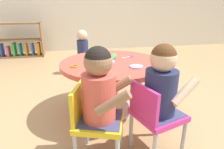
# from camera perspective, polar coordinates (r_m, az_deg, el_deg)

# --- Properties ---
(ground_plane) EXTENTS (10.00, 10.00, 0.00)m
(ground_plane) POSITION_cam_1_polar(r_m,az_deg,el_deg) (1.99, 0.00, -10.45)
(ground_plane) COLOR tan
(craft_table) EXTENTS (0.96, 0.96, 0.51)m
(craft_table) POSITION_cam_1_polar(r_m,az_deg,el_deg) (1.82, 0.00, 0.52)
(craft_table) COLOR silver
(craft_table) RESTS_ON ground
(child_chair_left) EXTENTS (0.38, 0.38, 0.54)m
(child_chair_left) POSITION_cam_1_polar(r_m,az_deg,el_deg) (1.28, -5.33, -13.28)
(child_chair_left) COLOR #B7B7BC
(child_chair_left) RESTS_ON ground
(seated_child_left) EXTENTS (0.41, 0.37, 0.51)m
(seated_child_left) POSITION_cam_1_polar(r_m,az_deg,el_deg) (1.16, -3.75, -4.04)
(seated_child_left) COLOR #3F4772
(seated_child_left) RESTS_ON ground
(child_chair_right) EXTENTS (0.37, 0.37, 0.54)m
(child_chair_right) POSITION_cam_1_polar(r_m,az_deg,el_deg) (1.35, 12.58, -11.73)
(child_chair_right) COLOR #B7B7BC
(child_chair_right) RESTS_ON ground
(seated_child_right) EXTENTS (0.41, 0.36, 0.51)m
(seated_child_right) POSITION_cam_1_polar(r_m,az_deg,el_deg) (1.27, 14.69, -2.47)
(seated_child_right) COLOR #3F4772
(seated_child_right) RESTS_ON ground
(bookshelf_low) EXTENTS (0.93, 0.28, 0.70)m
(bookshelf_low) POSITION_cam_1_polar(r_m,az_deg,el_deg) (4.42, -25.88, 8.64)
(bookshelf_low) COLOR olive
(bookshelf_low) RESTS_ON ground
(toddler_standing) EXTENTS (0.17, 0.17, 0.67)m
(toddler_standing) POSITION_cam_1_polar(r_m,az_deg,el_deg) (2.99, -8.72, 7.16)
(toddler_standing) COLOR #33384C
(toddler_standing) RESTS_ON ground
(rolling_pin) EXTENTS (0.13, 0.21, 0.05)m
(rolling_pin) POSITION_cam_1_polar(r_m,az_deg,el_deg) (1.83, -0.01, 5.05)
(rolling_pin) COLOR green
(rolling_pin) RESTS_ON craft_table
(craft_scissors) EXTENTS (0.14, 0.11, 0.01)m
(craft_scissors) POSITION_cam_1_polar(r_m,az_deg,el_deg) (1.97, 5.03, 5.36)
(craft_scissors) COLOR silver
(craft_scissors) RESTS_ON craft_table
(playdough_blob_0) EXTENTS (0.12, 0.12, 0.01)m
(playdough_blob_0) POSITION_cam_1_polar(r_m,az_deg,el_deg) (1.64, 7.32, 2.41)
(playdough_blob_0) COLOR #CC99E5
(playdough_blob_0) RESTS_ON craft_table
(playdough_blob_1) EXTENTS (0.12, 0.12, 0.02)m
(playdough_blob_1) POSITION_cam_1_polar(r_m,az_deg,el_deg) (1.75, -1.11, 3.83)
(playdough_blob_1) COLOR #CC99E5
(playdough_blob_1) RESTS_ON craft_table
(cookie_cutter_0) EXTENTS (0.06, 0.06, 0.01)m
(cookie_cutter_0) POSITION_cam_1_polar(r_m,az_deg,el_deg) (1.65, -1.22, 2.65)
(cookie_cutter_0) COLOR red
(cookie_cutter_0) RESTS_ON craft_table
(cookie_cutter_1) EXTENTS (0.05, 0.05, 0.01)m
(cookie_cutter_1) POSITION_cam_1_polar(r_m,az_deg,el_deg) (2.02, -3.24, 5.83)
(cookie_cutter_1) COLOR orange
(cookie_cutter_1) RESTS_ON craft_table
(cookie_cutter_2) EXTENTS (0.05, 0.05, 0.01)m
(cookie_cutter_2) POSITION_cam_1_polar(r_m,az_deg,el_deg) (1.76, -5.51, 3.66)
(cookie_cutter_2) COLOR #3F99D8
(cookie_cutter_2) RESTS_ON craft_table
(cookie_cutter_3) EXTENTS (0.07, 0.07, 0.01)m
(cookie_cutter_3) POSITION_cam_1_polar(r_m,az_deg,el_deg) (1.67, -11.25, 2.51)
(cookie_cutter_3) COLOR orange
(cookie_cutter_3) RESTS_ON craft_table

